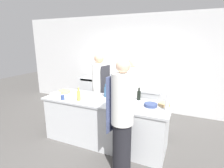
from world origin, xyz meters
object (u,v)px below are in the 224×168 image
(bowl_mixing_large, at_px, (151,105))
(cup, at_px, (63,97))
(bottle_wine, at_px, (79,96))
(bowl_prep_small, at_px, (64,92))
(bottle_vinegar, at_px, (167,104))
(bowl_wooden_salad, at_px, (164,104))
(chef_at_prep_near, at_px, (122,118))
(chef_at_stove, at_px, (100,90))
(bottle_cooking_oil, at_px, (125,95))
(bottle_olive_oil, at_px, (139,95))
(chef_at_pass_far, at_px, (132,96))
(stockpot, at_px, (124,81))
(oven_range, at_px, (96,92))
(bottle_sauce, at_px, (105,92))
(bowl_ceramic_blue, at_px, (56,95))

(bowl_mixing_large, bearing_deg, cup, -168.49)
(bottle_wine, relative_size, cup, 2.85)
(bowl_mixing_large, distance_m, bowl_prep_small, 1.96)
(bottle_vinegar, xyz_separation_m, bowl_wooden_salad, (-0.07, 0.21, -0.08))
(chef_at_prep_near, relative_size, bottle_vinegar, 6.53)
(chef_at_prep_near, xyz_separation_m, bowl_prep_small, (-1.66, 0.72, 0.02))
(chef_at_stove, bearing_deg, bottle_cooking_oil, 71.58)
(bowl_wooden_salad, xyz_separation_m, cup, (-1.90, -0.48, 0.02))
(bottle_olive_oil, bearing_deg, chef_at_pass_far, 124.92)
(bowl_mixing_large, bearing_deg, bowl_wooden_salad, 31.77)
(bottle_olive_oil, xyz_separation_m, stockpot, (-0.70, 1.06, -0.01))
(bottle_cooking_oil, xyz_separation_m, bowl_wooden_salad, (0.77, -0.04, -0.06))
(chef_at_stove, xyz_separation_m, cup, (-0.32, -0.98, 0.07))
(oven_range, relative_size, chef_at_pass_far, 0.55)
(bottle_olive_oil, distance_m, bowl_prep_small, 1.68)
(chef_at_pass_far, relative_size, cup, 18.56)
(cup, bearing_deg, oven_range, 101.31)
(bowl_wooden_salad, bearing_deg, oven_range, 145.43)
(oven_range, distance_m, bowl_prep_small, 1.75)
(bottle_sauce, xyz_separation_m, bowl_prep_small, (-0.98, -0.12, -0.08))
(bottle_olive_oil, xyz_separation_m, bottle_sauce, (-0.69, -0.09, 0.01))
(oven_range, xyz_separation_m, bowl_mixing_large, (2.10, -1.73, 0.47))
(bottle_wine, bearing_deg, stockpot, 76.94)
(bowl_prep_small, bearing_deg, bowl_wooden_salad, 2.18)
(stockpot, bearing_deg, oven_range, 159.74)
(oven_range, height_order, bowl_wooden_salad, bowl_wooden_salad)
(bottle_olive_oil, xyz_separation_m, bottle_wine, (-1.06, -0.52, 0.01))
(chef_at_prep_near, relative_size, bowl_ceramic_blue, 8.49)
(oven_range, relative_size, chef_at_prep_near, 0.52)
(bottle_sauce, height_order, stockpot, bottle_sauce)
(bottle_sauce, distance_m, bowl_mixing_large, 1.00)
(bottle_wine, bearing_deg, bowl_prep_small, 152.88)
(bottle_vinegar, xyz_separation_m, cup, (-1.97, -0.27, -0.06))
(bottle_sauce, bearing_deg, bowl_wooden_salad, -1.89)
(bowl_prep_small, xyz_separation_m, stockpot, (0.97, 1.27, 0.06))
(bowl_ceramic_blue, height_order, cup, cup)
(bowl_ceramic_blue, bearing_deg, stockpot, 59.28)
(bottle_vinegar, distance_m, bowl_wooden_salad, 0.23)
(bowl_prep_small, height_order, stockpot, stockpot)
(bottle_wine, bearing_deg, bottle_cooking_oil, 28.44)
(chef_at_pass_far, bearing_deg, bottle_vinegar, -118.61)
(bowl_wooden_salad, distance_m, cup, 1.96)
(chef_at_pass_far, distance_m, cup, 1.50)
(chef_at_stove, bearing_deg, chef_at_prep_near, 50.45)
(bowl_ceramic_blue, xyz_separation_m, cup, (0.25, -0.08, 0.00))
(chef_at_stove, bearing_deg, chef_at_pass_far, 100.45)
(chef_at_prep_near, bearing_deg, chef_at_stove, 49.30)
(chef_at_prep_near, bearing_deg, bottle_wine, 78.82)
(bowl_mixing_large, height_order, bowl_prep_small, bowl_mixing_large)
(chef_at_pass_far, xyz_separation_m, bottle_cooking_oil, (-0.01, -0.45, 0.14))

